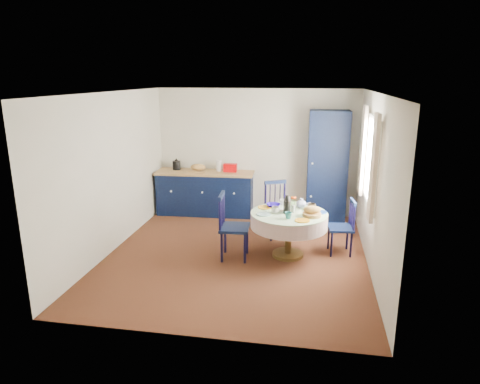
% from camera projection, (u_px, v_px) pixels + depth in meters
% --- Properties ---
extents(floor, '(4.50, 4.50, 0.00)m').
position_uv_depth(floor, '(237.00, 254.00, 6.76)').
color(floor, black).
rests_on(floor, ground).
extents(ceiling, '(4.50, 4.50, 0.00)m').
position_uv_depth(ceiling, '(236.00, 93.00, 6.11)').
color(ceiling, white).
rests_on(ceiling, wall_back).
extents(wall_back, '(4.00, 0.02, 2.50)m').
position_uv_depth(wall_back, '(256.00, 152.00, 8.57)').
color(wall_back, silver).
rests_on(wall_back, floor).
extents(wall_left, '(0.02, 4.50, 2.50)m').
position_uv_depth(wall_left, '(112.00, 173.00, 6.76)').
color(wall_left, silver).
rests_on(wall_left, floor).
extents(wall_right, '(0.02, 4.50, 2.50)m').
position_uv_depth(wall_right, '(374.00, 183.00, 6.11)').
color(wall_right, silver).
rests_on(wall_right, floor).
extents(window, '(0.10, 1.74, 1.45)m').
position_uv_depth(window, '(370.00, 160.00, 6.33)').
color(window, white).
rests_on(window, wall_right).
extents(kitchen_counter, '(1.99, 0.70, 1.12)m').
position_uv_depth(kitchen_counter, '(205.00, 192.00, 8.67)').
color(kitchen_counter, black).
rests_on(kitchen_counter, floor).
extents(pantry_cabinet, '(0.76, 0.56, 2.12)m').
position_uv_depth(pantry_cabinet, '(327.00, 166.00, 8.16)').
color(pantry_cabinet, black).
rests_on(pantry_cabinet, floor).
extents(dining_table, '(1.18, 1.18, 0.99)m').
position_uv_depth(dining_table, '(290.00, 220.00, 6.56)').
color(dining_table, '#4F3716').
rests_on(dining_table, floor).
extents(chair_left, '(0.47, 0.49, 1.03)m').
position_uv_depth(chair_left, '(232.00, 226.00, 6.52)').
color(chair_left, black).
rests_on(chair_left, floor).
extents(chair_far, '(0.57, 0.55, 0.97)m').
position_uv_depth(chair_far, '(277.00, 209.00, 7.43)').
color(chair_far, black).
rests_on(chair_far, floor).
extents(chair_right, '(0.42, 0.43, 0.88)m').
position_uv_depth(chair_right, '(343.00, 226.00, 6.71)').
color(chair_right, black).
rests_on(chair_right, floor).
extents(mug_a, '(0.12, 0.12, 0.10)m').
position_uv_depth(mug_a, '(275.00, 210.00, 6.50)').
color(mug_a, silver).
rests_on(mug_a, dining_table).
extents(mug_b, '(0.10, 0.10, 0.10)m').
position_uv_depth(mug_b, '(288.00, 215.00, 6.25)').
color(mug_b, '#236767').
rests_on(mug_b, dining_table).
extents(mug_c, '(0.13, 0.13, 0.10)m').
position_uv_depth(mug_c, '(312.00, 207.00, 6.65)').
color(mug_c, black).
rests_on(mug_c, dining_table).
extents(mug_d, '(0.10, 0.10, 0.09)m').
position_uv_depth(mug_d, '(283.00, 202.00, 6.90)').
color(mug_d, silver).
rests_on(mug_d, dining_table).
extents(cobalt_bowl, '(0.22, 0.22, 0.05)m').
position_uv_depth(cobalt_bowl, '(273.00, 205.00, 6.81)').
color(cobalt_bowl, '#160870').
rests_on(cobalt_bowl, dining_table).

